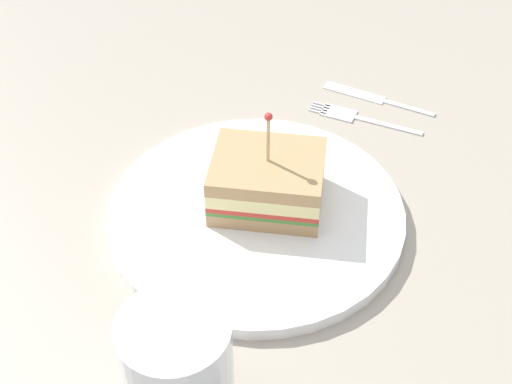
{
  "coord_description": "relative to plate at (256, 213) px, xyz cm",
  "views": [
    {
      "loc": [
        30.11,
        33.27,
        44.93
      ],
      "look_at": [
        0.0,
        0.0,
        3.27
      ],
      "focal_mm": 49.05,
      "sensor_mm": 36.0,
      "label": 1
    }
  ],
  "objects": [
    {
      "name": "ground_plane",
      "position": [
        0.0,
        0.0,
        -1.63
      ],
      "size": [
        116.89,
        116.89,
        2.0
      ],
      "primitive_type": "cube",
      "color": "#9E9384"
    },
    {
      "name": "plate",
      "position": [
        0.0,
        0.0,
        0.0
      ],
      "size": [
        26.67,
        26.67,
        1.27
      ],
      "primitive_type": "cylinder",
      "color": "white",
      "rests_on": "ground_plane"
    },
    {
      "name": "sandwich_half_center",
      "position": [
        -1.37,
        -0.38,
        3.08
      ],
      "size": [
        12.28,
        12.52,
        9.86
      ],
      "color": "tan",
      "rests_on": "plate"
    },
    {
      "name": "drink_glass",
      "position": [
        16.89,
        11.18,
        4.16
      ],
      "size": [
        7.22,
        7.22,
        10.47
      ],
      "color": "beige",
      "rests_on": "ground_plane"
    },
    {
      "name": "fork",
      "position": [
        -17.9,
        -4.43,
        -0.46
      ],
      "size": [
        6.14,
        11.75,
        0.35
      ],
      "color": "silver",
      "rests_on": "ground_plane"
    },
    {
      "name": "knife",
      "position": [
        -22.1,
        -5.32,
        -0.46
      ],
      "size": [
        5.44,
        12.29,
        0.35
      ],
      "color": "silver",
      "rests_on": "ground_plane"
    }
  ]
}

